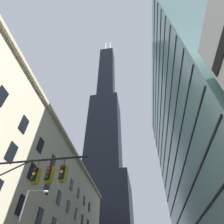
# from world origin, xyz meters

# --- Properties ---
(station_building) EXTENTS (14.22, 62.31, 24.11)m
(station_building) POSITION_xyz_m (-17.77, 25.15, 12.03)
(station_building) COLOR #BCAF93
(station_building) RESTS_ON ground
(dark_skyscraper) EXTENTS (26.84, 26.84, 192.60)m
(dark_skyscraper) POSITION_xyz_m (-15.19, 80.38, 56.29)
(dark_skyscraper) COLOR black
(dark_skyscraper) RESTS_ON ground
(glass_office_midrise) EXTENTS (16.07, 49.65, 51.89)m
(glass_office_midrise) POSITION_xyz_m (18.98, 28.91, 25.94)
(glass_office_midrise) COLOR gray
(glass_office_midrise) RESTS_ON ground
(traffic_signal_mast) EXTENTS (6.93, 0.63, 7.66)m
(traffic_signal_mast) POSITION_xyz_m (-3.74, 2.22, 5.76)
(traffic_signal_mast) COLOR black
(traffic_signal_mast) RESTS_ON sidewalk_left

